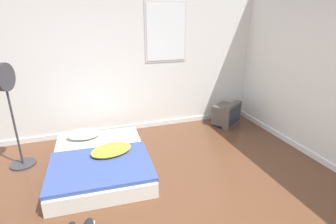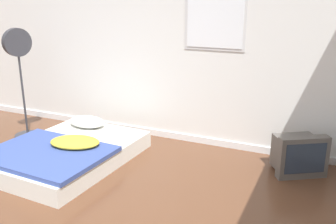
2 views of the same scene
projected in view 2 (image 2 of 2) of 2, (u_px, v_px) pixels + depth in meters
The scene contains 4 objects.
wall_back at pixel (155, 44), 4.97m from camera, with size 7.55×0.08×2.60m.
mattress_bed at pixel (67, 151), 4.44m from camera, with size 1.38×1.79×0.35m.
crt_tv at pixel (298, 154), 4.14m from camera, with size 0.63×0.60×0.47m.
standing_fan at pixel (19, 63), 5.01m from camera, with size 0.35×0.38×1.50m.
Camera 2 is at (2.24, -1.69, 1.89)m, focal length 40.00 mm.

